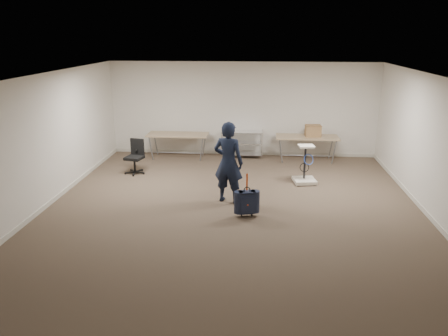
{
  "coord_description": "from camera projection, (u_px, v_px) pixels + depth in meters",
  "views": [
    {
      "loc": [
        0.55,
        -8.54,
        3.59
      ],
      "look_at": [
        -0.21,
        0.3,
        0.84
      ],
      "focal_mm": 35.0,
      "sensor_mm": 36.0,
      "label": 1
    }
  ],
  "objects": [
    {
      "name": "cardboard_box",
      "position": [
        313.0,
        131.0,
        12.59
      ],
      "size": [
        0.46,
        0.35,
        0.33
      ],
      "primitive_type": "cube",
      "rotation": [
        0.0,
        0.0,
        0.06
      ],
      "color": "#9C8148",
      "rests_on": "folding_table_right"
    },
    {
      "name": "ground",
      "position": [
        232.0,
        210.0,
        9.23
      ],
      "size": [
        9.0,
        9.0,
        0.0
      ],
      "primitive_type": "plane",
      "color": "#403126",
      "rests_on": "ground"
    },
    {
      "name": "office_chair",
      "position": [
        135.0,
        163.0,
        11.63
      ],
      "size": [
        0.55,
        0.55,
        0.91
      ],
      "color": "black",
      "rests_on": "ground"
    },
    {
      "name": "person",
      "position": [
        228.0,
        162.0,
        9.47
      ],
      "size": [
        0.75,
        0.59,
        1.81
      ],
      "primitive_type": "imported",
      "rotation": [
        0.0,
        0.0,
        2.87
      ],
      "color": "black",
      "rests_on": "ground"
    },
    {
      "name": "wire_shelf",
      "position": [
        242.0,
        143.0,
        13.1
      ],
      "size": [
        1.22,
        0.47,
        0.8
      ],
      "color": "silver",
      "rests_on": "ground"
    },
    {
      "name": "folding_table_left",
      "position": [
        178.0,
        136.0,
        12.95
      ],
      "size": [
        1.8,
        0.75,
        0.73
      ],
      "color": "#9E8161",
      "rests_on": "ground"
    },
    {
      "name": "room_shell",
      "position": [
        236.0,
        186.0,
        10.53
      ],
      "size": [
        8.0,
        9.0,
        9.0
      ],
      "color": "silver",
      "rests_on": "ground"
    },
    {
      "name": "folding_table_right",
      "position": [
        307.0,
        138.0,
        12.64
      ],
      "size": [
        1.8,
        0.75,
        0.73
      ],
      "color": "#9E8161",
      "rests_on": "ground"
    },
    {
      "name": "equipment_cart",
      "position": [
        305.0,
        173.0,
        10.85
      ],
      "size": [
        0.61,
        0.61,
        0.97
      ],
      "color": "beige",
      "rests_on": "ground"
    },
    {
      "name": "suitcase",
      "position": [
        247.0,
        202.0,
        8.84
      ],
      "size": [
        0.37,
        0.26,
        0.92
      ],
      "color": "black",
      "rests_on": "ground"
    }
  ]
}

